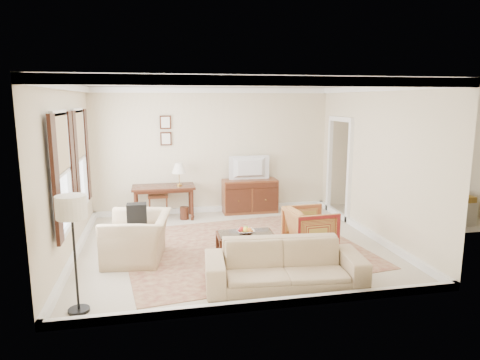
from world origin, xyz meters
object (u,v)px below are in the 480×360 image
object	(u,v)px
coffee_table	(246,239)
writing_desk	(164,191)
sofa	(284,257)
tv	(250,160)
sideboard	(250,196)
striped_armchair	(310,226)
club_armchair	(137,230)

from	to	relation	value
coffee_table	writing_desk	bearing A→B (deg)	116.07
writing_desk	coffee_table	world-z (taller)	writing_desk
coffee_table	sofa	distance (m)	1.33
tv	sofa	world-z (taller)	tv
sideboard	striped_armchair	world-z (taller)	striped_armchair
coffee_table	sofa	size ratio (longest dim) A/B	0.44
coffee_table	club_armchair	distance (m)	1.81
writing_desk	sofa	distance (m)	4.24
coffee_table	sofa	bearing A→B (deg)	-77.79
writing_desk	striped_armchair	distance (m)	3.53
coffee_table	striped_armchair	xyz separation A→B (m)	(1.21, 0.16, 0.10)
coffee_table	striped_armchair	distance (m)	1.22
tv	club_armchair	world-z (taller)	tv
sideboard	tv	xyz separation A→B (m)	(0.00, -0.02, 0.85)
tv	striped_armchair	size ratio (longest dim) A/B	1.13
sideboard	club_armchair	distance (m)	3.61
sideboard	striped_armchair	bearing A→B (deg)	-79.22
writing_desk	coffee_table	distance (m)	2.96
club_armchair	striped_armchair	bearing A→B (deg)	97.83
writing_desk	club_armchair	bearing A→B (deg)	-101.39
tv	club_armchair	size ratio (longest dim) A/B	0.78
striped_armchair	club_armchair	xyz separation A→B (m)	(-2.99, 0.04, 0.11)
tv	coffee_table	size ratio (longest dim) A/B	0.94
writing_desk	tv	xyz separation A→B (m)	(2.00, 0.15, 0.61)
sideboard	tv	distance (m)	0.85
coffee_table	club_armchair	size ratio (longest dim) A/B	0.83
tv	coffee_table	xyz separation A→B (m)	(-0.71, -2.79, -0.93)
writing_desk	striped_armchair	world-z (taller)	striped_armchair
coffee_table	tv	bearing A→B (deg)	75.79
writing_desk	club_armchair	world-z (taller)	club_armchair
sideboard	club_armchair	xyz separation A→B (m)	(-2.49, -2.61, 0.12)
sofa	striped_armchair	bearing A→B (deg)	62.90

